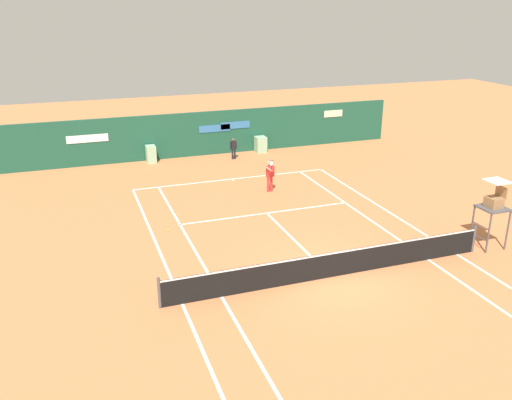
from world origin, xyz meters
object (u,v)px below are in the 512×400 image
object	(u,v)px
tennis_ball_by_sideline	(173,212)
tennis_ball_near_service_line	(168,230)
player_on_baseline	(270,174)
umpire_chair	(494,205)
ball_kid_left_post	(233,147)

from	to	relation	value
tennis_ball_by_sideline	tennis_ball_near_service_line	distance (m)	2.04
player_on_baseline	tennis_ball_near_service_line	distance (m)	6.66
umpire_chair	ball_kid_left_post	bearing A→B (deg)	20.24
player_on_baseline	ball_kid_left_post	size ratio (longest dim) A/B	1.40
tennis_ball_by_sideline	tennis_ball_near_service_line	xyz separation A→B (m)	(-0.62, -1.94, 0.00)
ball_kid_left_post	tennis_ball_by_sideline	world-z (taller)	ball_kid_left_post
tennis_ball_by_sideline	umpire_chair	bearing A→B (deg)	-35.31
player_on_baseline	ball_kid_left_post	world-z (taller)	player_on_baseline
umpire_chair	tennis_ball_near_service_line	distance (m)	12.97
umpire_chair	tennis_ball_near_service_line	world-z (taller)	umpire_chair
player_on_baseline	tennis_ball_by_sideline	size ratio (longest dim) A/B	26.61
ball_kid_left_post	player_on_baseline	bearing A→B (deg)	87.04
ball_kid_left_post	tennis_ball_near_service_line	distance (m)	11.19
player_on_baseline	ball_kid_left_post	distance (m)	6.35
ball_kid_left_post	tennis_ball_by_sideline	bearing A→B (deg)	52.91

